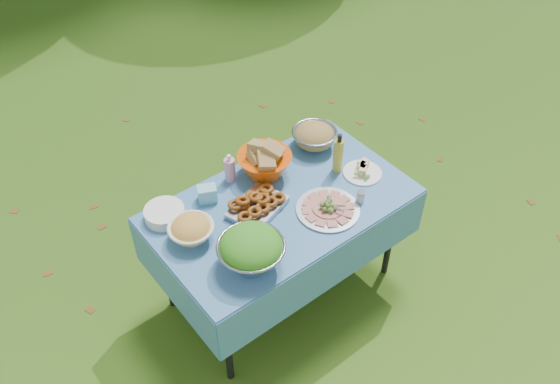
{
  "coord_description": "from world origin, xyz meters",
  "views": [
    {
      "loc": [
        -1.47,
        -1.85,
        3.1
      ],
      "look_at": [
        -0.01,
        0.0,
        0.86
      ],
      "focal_mm": 38.0,
      "sensor_mm": 36.0,
      "label": 1
    }
  ],
  "objects_px": {
    "picnic_table": "(281,248)",
    "bread_bowl": "(265,160)",
    "oil_bottle": "(338,153)",
    "pasta_bowl_steel": "(314,136)",
    "salad_bowl": "(251,249)",
    "plate_stack": "(164,213)",
    "charcuterie_platter": "(328,205)"
  },
  "relations": [
    {
      "from": "salad_bowl",
      "to": "oil_bottle",
      "type": "xyz_separation_m",
      "value": [
        0.83,
        0.27,
        0.02
      ]
    },
    {
      "from": "salad_bowl",
      "to": "plate_stack",
      "type": "relative_size",
      "value": 1.55
    },
    {
      "from": "bread_bowl",
      "to": "charcuterie_platter",
      "type": "distance_m",
      "value": 0.47
    },
    {
      "from": "plate_stack",
      "to": "oil_bottle",
      "type": "bearing_deg",
      "value": -16.04
    },
    {
      "from": "bread_bowl",
      "to": "oil_bottle",
      "type": "bearing_deg",
      "value": -33.76
    },
    {
      "from": "salad_bowl",
      "to": "pasta_bowl_steel",
      "type": "height_order",
      "value": "salad_bowl"
    },
    {
      "from": "oil_bottle",
      "to": "salad_bowl",
      "type": "bearing_deg",
      "value": -161.97
    },
    {
      "from": "oil_bottle",
      "to": "bread_bowl",
      "type": "bearing_deg",
      "value": 146.24
    },
    {
      "from": "picnic_table",
      "to": "oil_bottle",
      "type": "relative_size",
      "value": 5.55
    },
    {
      "from": "charcuterie_platter",
      "to": "plate_stack",
      "type": "bearing_deg",
      "value": 145.29
    },
    {
      "from": "picnic_table",
      "to": "charcuterie_platter",
      "type": "bearing_deg",
      "value": -49.88
    },
    {
      "from": "oil_bottle",
      "to": "pasta_bowl_steel",
      "type": "bearing_deg",
      "value": 80.38
    },
    {
      "from": "picnic_table",
      "to": "pasta_bowl_steel",
      "type": "distance_m",
      "value": 0.72
    },
    {
      "from": "picnic_table",
      "to": "bread_bowl",
      "type": "xyz_separation_m",
      "value": [
        0.08,
        0.26,
        0.49
      ]
    },
    {
      "from": "pasta_bowl_steel",
      "to": "charcuterie_platter",
      "type": "xyz_separation_m",
      "value": [
        -0.31,
        -0.48,
        -0.03
      ]
    },
    {
      "from": "picnic_table",
      "to": "charcuterie_platter",
      "type": "distance_m",
      "value": 0.5
    },
    {
      "from": "plate_stack",
      "to": "charcuterie_platter",
      "type": "height_order",
      "value": "charcuterie_platter"
    },
    {
      "from": "bread_bowl",
      "to": "picnic_table",
      "type": "bearing_deg",
      "value": -107.17
    },
    {
      "from": "oil_bottle",
      "to": "picnic_table",
      "type": "bearing_deg",
      "value": -177.38
    },
    {
      "from": "picnic_table",
      "to": "pasta_bowl_steel",
      "type": "relative_size",
      "value": 5.3
    },
    {
      "from": "pasta_bowl_steel",
      "to": "charcuterie_platter",
      "type": "bearing_deg",
      "value": -122.99
    },
    {
      "from": "bread_bowl",
      "to": "oil_bottle",
      "type": "xyz_separation_m",
      "value": [
        0.36,
        -0.24,
        0.02
      ]
    },
    {
      "from": "bread_bowl",
      "to": "pasta_bowl_steel",
      "type": "distance_m",
      "value": 0.4
    },
    {
      "from": "pasta_bowl_steel",
      "to": "oil_bottle",
      "type": "height_order",
      "value": "oil_bottle"
    },
    {
      "from": "plate_stack",
      "to": "bread_bowl",
      "type": "distance_m",
      "value": 0.65
    },
    {
      "from": "plate_stack",
      "to": "bread_bowl",
      "type": "xyz_separation_m",
      "value": [
        0.65,
        -0.05,
        0.08
      ]
    },
    {
      "from": "charcuterie_platter",
      "to": "salad_bowl",
      "type": "bearing_deg",
      "value": -175.07
    },
    {
      "from": "pasta_bowl_steel",
      "to": "oil_bottle",
      "type": "bearing_deg",
      "value": -99.62
    },
    {
      "from": "picnic_table",
      "to": "salad_bowl",
      "type": "relative_size",
      "value": 4.27
    },
    {
      "from": "bread_bowl",
      "to": "charcuterie_platter",
      "type": "height_order",
      "value": "bread_bowl"
    },
    {
      "from": "bread_bowl",
      "to": "pasta_bowl_steel",
      "type": "bearing_deg",
      "value": 3.21
    },
    {
      "from": "salad_bowl",
      "to": "plate_stack",
      "type": "height_order",
      "value": "salad_bowl"
    }
  ]
}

